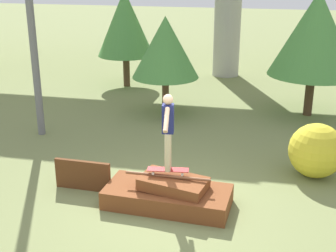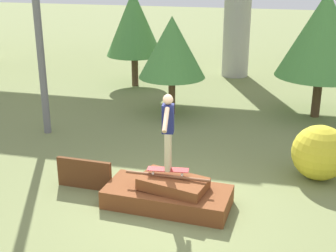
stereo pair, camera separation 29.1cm
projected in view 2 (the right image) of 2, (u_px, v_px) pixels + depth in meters
name	position (u px, v px, depth m)	size (l,w,h in m)	color
ground_plane	(168.00, 205.00, 9.45)	(80.00, 80.00, 0.00)	olive
scrap_pile	(169.00, 194.00, 9.36)	(2.56, 1.26, 0.68)	brown
scrap_plank_loose	(84.00, 174.00, 10.05)	(1.25, 0.13, 0.66)	#5B3319
skateboard	(168.00, 170.00, 9.27)	(0.84, 0.32, 0.09)	maroon
skater	(168.00, 127.00, 8.97)	(0.25, 1.17, 1.54)	#C6B78E
tree_behind_left	(324.00, 34.00, 13.88)	(2.72, 2.72, 3.86)	#4C3823
tree_behind_right	(172.00, 47.00, 14.32)	(2.08, 2.08, 3.08)	brown
tree_mid_back	(134.00, 23.00, 17.52)	(2.13, 2.13, 3.64)	#4C3823
bush_yellow_flowering	(320.00, 153.00, 10.41)	(1.24, 1.24, 1.24)	gold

